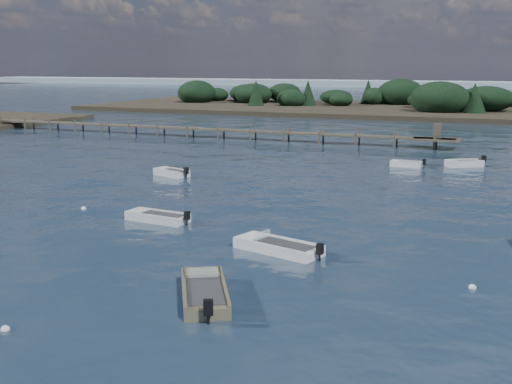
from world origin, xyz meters
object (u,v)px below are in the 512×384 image
at_px(dinghy_mid_grey, 158,219).
at_px(dinghy_mid_white_a, 278,249).
at_px(tender_far_grey_b, 464,165).
at_px(tender_far_white, 406,165).
at_px(jetty, 221,130).
at_px(dinghy_near_olive, 204,295).
at_px(tender_far_grey, 172,174).

xyz_separation_m(dinghy_mid_grey, dinghy_mid_white_a, (8.65, -3.06, 0.00)).
bearing_deg(tender_far_grey_b, tender_far_white, -155.79).
xyz_separation_m(dinghy_mid_white_a, jetty, (-23.76, 42.56, 0.84)).
bearing_deg(tender_far_white, dinghy_mid_white_a, -92.34).
xyz_separation_m(dinghy_near_olive, dinghy_mid_white_a, (0.36, 7.07, -0.01)).
distance_m(dinghy_near_olive, tender_far_grey_b, 38.49).
bearing_deg(dinghy_mid_grey, tender_far_white, 69.10).
relative_size(tender_far_white, jetty, 0.05).
bearing_deg(dinghy_mid_grey, jetty, 110.93).
bearing_deg(tender_far_grey_b, dinghy_near_olive, -99.34).
height_order(dinghy_mid_grey, tender_far_white, tender_far_white).
relative_size(dinghy_mid_white_a, jetty, 0.07).
bearing_deg(tender_far_white, tender_far_grey, -144.16).
distance_m(dinghy_mid_white_a, jetty, 48.75).
distance_m(tender_far_white, tender_far_grey_b, 5.16).
height_order(tender_far_grey_b, jetty, jetty).
bearing_deg(dinghy_near_olive, tender_far_grey, 122.77).
xyz_separation_m(tender_far_grey, jetty, (-8.13, 25.90, 0.83)).
bearing_deg(jetty, dinghy_near_olive, -64.75).
distance_m(dinghy_mid_white_a, tender_far_grey_b, 31.47).
height_order(dinghy_mid_grey, jetty, jetty).
distance_m(tender_far_grey, jetty, 27.16).
xyz_separation_m(dinghy_near_olive, dinghy_mid_grey, (-8.29, 10.13, -0.02)).
bearing_deg(jetty, dinghy_mid_grey, -69.07).
bearing_deg(tender_far_grey, dinghy_mid_grey, -62.83).
bearing_deg(dinghy_mid_white_a, jetty, 119.18).
xyz_separation_m(dinghy_mid_grey, tender_far_grey_b, (14.54, 27.86, 0.03)).
bearing_deg(tender_far_grey_b, dinghy_mid_white_a, -100.78).
distance_m(tender_far_grey, dinghy_mid_white_a, 22.84).
height_order(dinghy_mid_white_a, jetty, jetty).
bearing_deg(dinghy_near_olive, tender_far_grey_b, 80.66).
distance_m(tender_far_grey, tender_far_white, 20.73).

